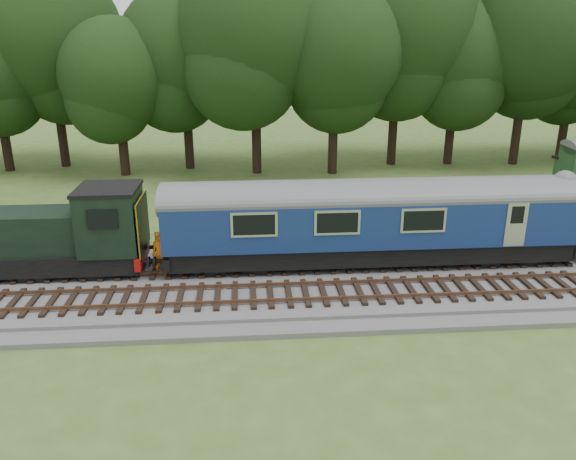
{
  "coord_description": "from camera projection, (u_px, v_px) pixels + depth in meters",
  "views": [
    {
      "loc": [
        -1.61,
        -21.51,
        10.04
      ],
      "look_at": [
        0.21,
        1.4,
        2.0
      ],
      "focal_mm": 35.0,
      "sensor_mm": 36.0,
      "label": 1
    }
  ],
  "objects": [
    {
      "name": "ground",
      "position": [
        286.0,
        286.0,
        23.68
      ],
      "size": [
        120.0,
        120.0,
        0.0
      ],
      "primitive_type": "plane",
      "color": "#3E5D22",
      "rests_on": "ground"
    },
    {
      "name": "ballast",
      "position": [
        286.0,
        282.0,
        23.62
      ],
      "size": [
        70.0,
        7.0,
        0.35
      ],
      "primitive_type": "cube",
      "color": "#4C4C4F",
      "rests_on": "ground"
    },
    {
      "name": "track_north",
      "position": [
        283.0,
        264.0,
        24.86
      ],
      "size": [
        67.2,
        2.4,
        0.21
      ],
      "color": "black",
      "rests_on": "ballast"
    },
    {
      "name": "track_south",
      "position": [
        289.0,
        293.0,
        22.03
      ],
      "size": [
        67.2,
        2.4,
        0.21
      ],
      "color": "black",
      "rests_on": "ballast"
    },
    {
      "name": "fence",
      "position": [
        279.0,
        248.0,
        27.91
      ],
      "size": [
        64.0,
        0.12,
        1.0
      ],
      "primitive_type": null,
      "color": "#6B6054",
      "rests_on": "ground"
    },
    {
      "name": "tree_line",
      "position": [
        265.0,
        168.0,
        44.38
      ],
      "size": [
        70.0,
        8.0,
        18.0
      ],
      "primitive_type": null,
      "color": "black",
      "rests_on": "ground"
    },
    {
      "name": "dmu_railcar",
      "position": [
        373.0,
        215.0,
        24.43
      ],
      "size": [
        18.05,
        2.86,
        3.88
      ],
      "color": "black",
      "rests_on": "ground"
    },
    {
      "name": "shunter_loco",
      "position": [
        47.0,
        237.0,
        23.6
      ],
      "size": [
        8.91,
        2.6,
        3.38
      ],
      "color": "black",
      "rests_on": "ground"
    },
    {
      "name": "worker",
      "position": [
        160.0,
        254.0,
        23.58
      ],
      "size": [
        0.76,
        0.56,
        1.91
      ],
      "primitive_type": "imported",
      "rotation": [
        0.0,
        0.0,
        0.16
      ],
      "color": "orange",
      "rests_on": "ballast"
    }
  ]
}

